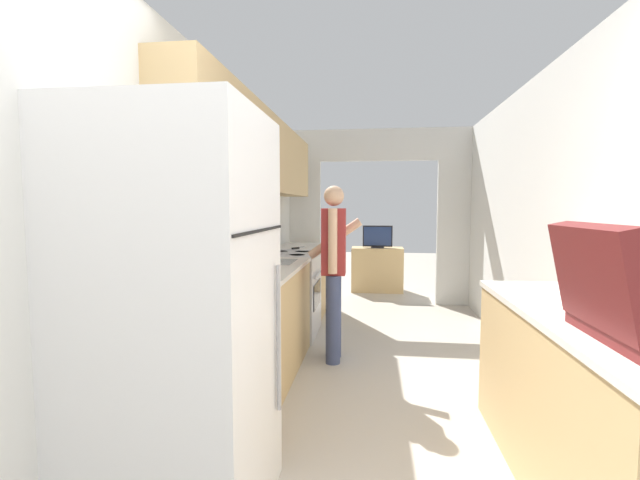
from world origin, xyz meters
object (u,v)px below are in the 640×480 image
at_px(television, 378,237).
at_px(range_oven, 289,293).
at_px(book_stack, 602,302).
at_px(knife, 297,248).
at_px(refrigerator, 178,320).
at_px(person, 334,268).
at_px(suitcase, 633,306).
at_px(tv_cabinet, 377,269).

bearing_deg(television, range_oven, -111.56).
relative_size(range_oven, book_stack, 3.34).
height_order(range_oven, knife, range_oven).
relative_size(refrigerator, knife, 5.51).
height_order(refrigerator, person, refrigerator).
height_order(range_oven, person, person).
height_order(person, television, person).
height_order(suitcase, knife, suitcase).
distance_m(suitcase, book_stack, 0.47).
height_order(refrigerator, suitcase, refrigerator).
distance_m(range_oven, television, 2.71).
bearing_deg(person, book_stack, -140.45).
bearing_deg(suitcase, person, 122.14).
bearing_deg(book_stack, knife, 124.71).
height_order(person, book_stack, person).
bearing_deg(tv_cabinet, television, -90.00).
xyz_separation_m(television, knife, (-0.98, -1.99, -0.00)).
bearing_deg(suitcase, tv_cabinet, 99.56).
height_order(refrigerator, television, refrigerator).
bearing_deg(refrigerator, range_oven, 91.42).
xyz_separation_m(book_stack, tv_cabinet, (-1.02, 4.93, -0.59)).
distance_m(book_stack, knife, 3.52).
distance_m(person, television, 3.26).
relative_size(range_oven, person, 0.65).
relative_size(refrigerator, tv_cabinet, 2.16).
xyz_separation_m(refrigerator, television, (0.91, 5.28, 0.00)).
bearing_deg(tv_cabinet, refrigerator, -99.73).
distance_m(range_oven, book_stack, 3.17).
height_order(person, knife, person).
bearing_deg(book_stack, person, 130.95).
bearing_deg(range_oven, television, 68.44).
relative_size(book_stack, tv_cabinet, 0.37).
bearing_deg(refrigerator, suitcase, -1.67).
relative_size(person, television, 3.29).
relative_size(tv_cabinet, knife, 2.56).
bearing_deg(television, person, -97.33).
xyz_separation_m(suitcase, book_stack, (0.11, 0.45, -0.08)).
bearing_deg(tv_cabinet, knife, -115.76).
distance_m(person, book_stack, 2.19).
xyz_separation_m(refrigerator, tv_cabinet, (0.91, 5.32, -0.54)).
distance_m(book_stack, tv_cabinet, 5.07).
distance_m(refrigerator, television, 5.36).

